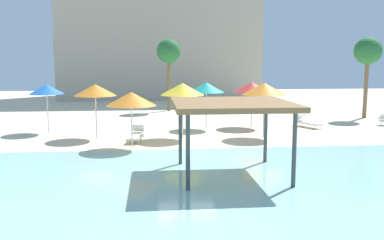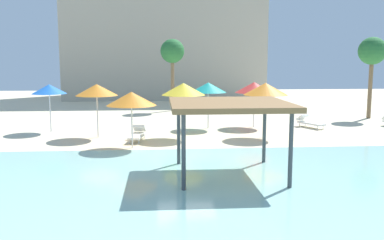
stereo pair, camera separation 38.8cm
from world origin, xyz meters
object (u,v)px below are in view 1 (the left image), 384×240
(beach_umbrella_yellow_2, at_px, (182,89))
(beach_umbrella_red_7, at_px, (252,87))
(beach_umbrella_orange_1, at_px, (264,89))
(palm_tree_1, at_px, (368,53))
(beach_umbrella_orange_3, at_px, (131,99))
(palm_tree_0, at_px, (169,53))
(lounge_chair_2, at_px, (137,134))
(beach_umbrella_orange_4, at_px, (95,90))
(lounge_chair_0, at_px, (307,122))
(beach_umbrella_teal_0, at_px, (206,87))
(shade_pavilion, at_px, (232,106))
(beach_umbrella_blue_5, at_px, (47,89))

(beach_umbrella_yellow_2, distance_m, beach_umbrella_red_7, 5.50)
(beach_umbrella_orange_1, relative_size, palm_tree_1, 0.51)
(beach_umbrella_orange_3, distance_m, beach_umbrella_red_7, 8.99)
(palm_tree_1, bearing_deg, beach_umbrella_yellow_2, -154.27)
(beach_umbrella_orange_1, xyz_separation_m, palm_tree_0, (-4.48, 12.22, 2.08))
(lounge_chair_2, height_order, palm_tree_0, palm_tree_0)
(beach_umbrella_yellow_2, distance_m, beach_umbrella_orange_4, 4.53)
(beach_umbrella_orange_4, distance_m, lounge_chair_0, 12.73)
(beach_umbrella_teal_0, distance_m, beach_umbrella_orange_1, 4.12)
(beach_umbrella_yellow_2, bearing_deg, palm_tree_1, 25.73)
(shade_pavilion, xyz_separation_m, palm_tree_0, (-1.36, 19.51, 2.17))
(beach_umbrella_yellow_2, relative_size, beach_umbrella_blue_5, 1.06)
(beach_umbrella_orange_3, xyz_separation_m, beach_umbrella_red_7, (6.99, 5.65, 0.12))
(beach_umbrella_blue_5, distance_m, lounge_chair_0, 15.40)
(beach_umbrella_yellow_2, height_order, beach_umbrella_orange_3, beach_umbrella_yellow_2)
(beach_umbrella_red_7, bearing_deg, beach_umbrella_orange_4, -162.73)
(beach_umbrella_red_7, bearing_deg, beach_umbrella_blue_5, -176.17)
(shade_pavilion, distance_m, beach_umbrella_teal_0, 10.45)
(beach_umbrella_teal_0, bearing_deg, shade_pavilion, -92.57)
(beach_umbrella_orange_3, xyz_separation_m, beach_umbrella_orange_4, (-1.98, 2.86, 0.21))
(beach_umbrella_red_7, height_order, lounge_chair_0, beach_umbrella_red_7)
(beach_umbrella_teal_0, height_order, lounge_chair_0, beach_umbrella_teal_0)
(beach_umbrella_orange_4, xyz_separation_m, lounge_chair_0, (12.31, 2.39, -2.18))
(shade_pavilion, xyz_separation_m, palm_tree_1, (12.22, 13.94, 2.09))
(beach_umbrella_blue_5, height_order, palm_tree_1, palm_tree_1)
(beach_umbrella_orange_3, relative_size, beach_umbrella_blue_5, 0.97)
(shade_pavilion, distance_m, beach_umbrella_red_7, 11.20)
(beach_umbrella_orange_1, bearing_deg, lounge_chair_0, 40.72)
(beach_umbrella_red_7, bearing_deg, beach_umbrella_teal_0, -174.50)
(beach_umbrella_orange_3, bearing_deg, beach_umbrella_orange_1, 18.03)
(beach_umbrella_orange_1, relative_size, lounge_chair_2, 1.47)
(beach_umbrella_yellow_2, relative_size, beach_umbrella_orange_3, 1.10)
(palm_tree_0, distance_m, palm_tree_1, 14.68)
(shade_pavilion, height_order, beach_umbrella_blue_5, beach_umbrella_blue_5)
(lounge_chair_2, bearing_deg, shade_pavilion, 35.52)
(beach_umbrella_orange_3, distance_m, palm_tree_1, 18.37)
(beach_umbrella_teal_0, relative_size, lounge_chair_0, 1.40)
(lounge_chair_0, xyz_separation_m, palm_tree_1, (5.59, 3.63, 4.23))
(palm_tree_0, xyz_separation_m, palm_tree_1, (13.58, -5.57, -0.07))
(beach_umbrella_orange_4, height_order, lounge_chair_0, beach_umbrella_orange_4)
(beach_umbrella_orange_3, xyz_separation_m, lounge_chair_2, (0.15, 1.78, -1.97))
(beach_umbrella_orange_1, distance_m, palm_tree_0, 13.19)
(palm_tree_0, bearing_deg, beach_umbrella_orange_1, -69.86)
(beach_umbrella_yellow_2, relative_size, lounge_chair_0, 1.46)
(lounge_chair_2, height_order, palm_tree_1, palm_tree_1)
(beach_umbrella_orange_3, height_order, palm_tree_0, palm_tree_0)
(lounge_chair_0, height_order, palm_tree_1, palm_tree_1)
(beach_umbrella_orange_3, bearing_deg, palm_tree_0, 80.80)
(beach_umbrella_orange_3, bearing_deg, shade_pavilion, -53.82)
(beach_umbrella_yellow_2, distance_m, lounge_chair_2, 3.32)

